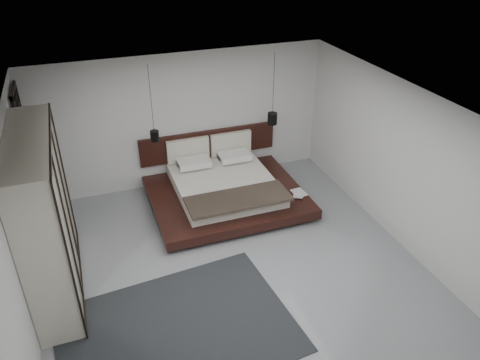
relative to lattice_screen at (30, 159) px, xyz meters
name	(u,v)px	position (x,y,z in m)	size (l,w,h in m)	color
floor	(231,263)	(2.95, -2.45, -1.30)	(6.00, 6.00, 0.00)	gray
ceiling	(230,106)	(2.95, -2.45, 1.50)	(6.00, 6.00, 0.00)	white
wall_back	(184,120)	(2.95, 0.55, 0.10)	(6.00, 6.00, 0.00)	silver
wall_front	(327,338)	(2.95, -5.45, 0.10)	(6.00, 6.00, 0.00)	silver
wall_left	(19,232)	(-0.05, -2.45, 0.10)	(6.00, 6.00, 0.00)	silver
wall_right	(396,161)	(5.95, -2.45, 0.10)	(6.00, 6.00, 0.00)	silver
lattice_screen	(30,159)	(0.00, 0.00, 0.00)	(0.05, 0.90, 2.60)	black
bed	(224,188)	(3.45, -0.55, -1.00)	(2.96, 2.47, 1.11)	black
book_lower	(294,194)	(4.67, -1.23, -1.01)	(0.24, 0.32, 0.03)	#99724C
book_upper	(293,194)	(4.65, -1.26, -0.98)	(0.19, 0.26, 0.02)	#99724C
pendant_left	(155,136)	(2.24, -0.07, 0.14)	(0.17, 0.17, 1.47)	black
pendant_right	(272,118)	(4.67, -0.07, 0.14)	(0.20, 0.20, 1.48)	black
wardrobe	(45,218)	(0.25, -2.01, -0.03)	(0.61, 2.58, 2.53)	beige
rug	(177,330)	(1.75, -3.56, -1.29)	(3.22, 2.30, 0.01)	black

